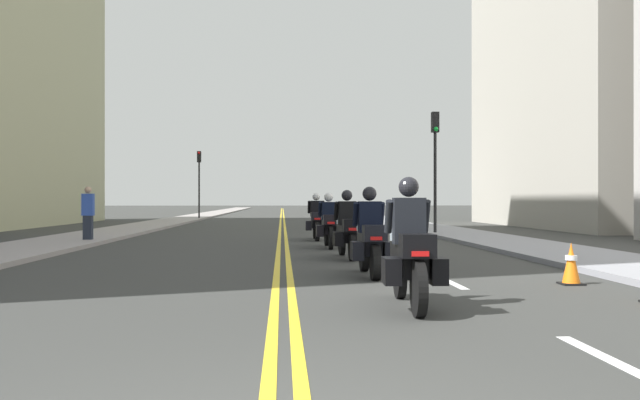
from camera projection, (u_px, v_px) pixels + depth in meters
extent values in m
plane|color=#353633|center=(282.00, 219.00, 51.36)|extent=(264.00, 264.00, 0.00)
cube|color=gray|center=(190.00, 218.00, 50.97)|extent=(2.78, 144.00, 0.12)
cube|color=gray|center=(374.00, 218.00, 51.75)|extent=(2.78, 144.00, 0.12)
cube|color=yellow|center=(281.00, 218.00, 51.36)|extent=(0.12, 132.00, 0.01)
cube|color=yellow|center=(284.00, 218.00, 51.37)|extent=(0.12, 132.00, 0.01)
cube|color=silver|center=(623.00, 366.00, 5.59)|extent=(0.14, 2.40, 0.01)
cube|color=silver|center=(447.00, 280.00, 11.58)|extent=(0.14, 2.40, 0.01)
cube|color=silver|center=(390.00, 253.00, 17.57)|extent=(0.14, 2.40, 0.01)
cube|color=silver|center=(363.00, 240.00, 23.56)|extent=(0.14, 2.40, 0.01)
cube|color=silver|center=(347.00, 232.00, 29.55)|extent=(0.14, 2.40, 0.01)
cube|color=silver|center=(336.00, 226.00, 35.54)|extent=(0.14, 2.40, 0.01)
cube|color=silver|center=(328.00, 223.00, 41.53)|extent=(0.14, 2.40, 0.01)
cube|color=silver|center=(322.00, 220.00, 47.53)|extent=(0.14, 2.40, 0.01)
cube|color=silver|center=(318.00, 218.00, 53.52)|extent=(0.14, 2.40, 0.01)
cube|color=silver|center=(314.00, 216.00, 59.51)|extent=(0.14, 2.40, 0.01)
cube|color=#A5A094|center=(607.00, 78.00, 35.37)|extent=(9.39, 17.58, 15.55)
cylinder|color=black|center=(400.00, 274.00, 9.48)|extent=(0.14, 0.67, 0.67)
cylinder|color=black|center=(419.00, 289.00, 7.92)|extent=(0.14, 0.67, 0.67)
cube|color=silver|center=(400.00, 249.00, 9.48)|extent=(0.15, 0.32, 0.04)
cube|color=black|center=(408.00, 259.00, 8.70)|extent=(0.36, 1.20, 0.40)
cube|color=black|center=(418.00, 246.00, 7.99)|extent=(0.41, 0.37, 0.28)
cube|color=red|center=(420.00, 254.00, 7.80)|extent=(0.20, 0.04, 0.06)
cube|color=black|center=(391.00, 271.00, 8.22)|extent=(0.21, 0.45, 0.32)
cube|color=black|center=(437.00, 271.00, 8.23)|extent=(0.21, 0.45, 0.32)
cube|color=#B2C1CC|center=(403.00, 228.00, 9.20)|extent=(0.36, 0.13, 0.36)
cube|color=black|center=(409.00, 221.00, 8.65)|extent=(0.41, 0.27, 0.59)
cylinder|color=black|center=(389.00, 217.00, 8.79)|extent=(0.11, 0.28, 0.45)
cylinder|color=black|center=(426.00, 217.00, 8.80)|extent=(0.11, 0.28, 0.45)
sphere|color=black|center=(409.00, 187.00, 8.68)|extent=(0.26, 0.26, 0.26)
cylinder|color=black|center=(364.00, 255.00, 13.11)|extent=(0.14, 0.61, 0.61)
cylinder|color=black|center=(375.00, 262.00, 11.60)|extent=(0.14, 0.61, 0.61)
cube|color=silver|center=(364.00, 239.00, 13.11)|extent=(0.14, 0.32, 0.04)
cube|color=black|center=(369.00, 243.00, 12.36)|extent=(0.33, 1.15, 0.40)
cube|color=black|center=(375.00, 233.00, 11.68)|extent=(0.40, 0.36, 0.28)
cube|color=red|center=(376.00, 238.00, 11.49)|extent=(0.20, 0.03, 0.06)
cube|color=black|center=(357.00, 251.00, 11.89)|extent=(0.20, 0.44, 0.32)
cube|color=black|center=(389.00, 251.00, 11.92)|extent=(0.20, 0.44, 0.32)
cube|color=#B2C1CC|center=(366.00, 222.00, 12.84)|extent=(0.36, 0.13, 0.36)
cube|color=black|center=(370.00, 217.00, 12.31)|extent=(0.40, 0.26, 0.57)
cylinder|color=black|center=(356.00, 214.00, 12.44)|extent=(0.10, 0.28, 0.45)
cylinder|color=black|center=(382.00, 214.00, 12.47)|extent=(0.10, 0.28, 0.45)
sphere|color=black|center=(369.00, 194.00, 12.34)|extent=(0.26, 0.26, 0.26)
cylinder|color=black|center=(342.00, 243.00, 16.92)|extent=(0.15, 0.61, 0.61)
cylinder|color=black|center=(352.00, 248.00, 15.29)|extent=(0.15, 0.61, 0.61)
cube|color=silver|center=(342.00, 230.00, 16.92)|extent=(0.16, 0.33, 0.04)
cube|color=black|center=(347.00, 233.00, 16.10)|extent=(0.39, 1.26, 0.40)
cube|color=black|center=(352.00, 225.00, 15.37)|extent=(0.42, 0.38, 0.28)
cube|color=red|center=(353.00, 229.00, 15.18)|extent=(0.20, 0.04, 0.06)
cube|color=black|center=(338.00, 239.00, 15.58)|extent=(0.22, 0.45, 0.32)
cube|color=black|center=(362.00, 239.00, 15.65)|extent=(0.22, 0.45, 0.32)
cube|color=#B2C1CC|center=(344.00, 217.00, 16.63)|extent=(0.37, 0.14, 0.36)
cube|color=black|center=(347.00, 213.00, 16.06)|extent=(0.41, 0.28, 0.57)
cylinder|color=black|center=(336.00, 211.00, 16.18)|extent=(0.12, 0.29, 0.45)
cylinder|color=black|center=(356.00, 211.00, 16.23)|extent=(0.12, 0.29, 0.45)
sphere|color=black|center=(347.00, 195.00, 16.09)|extent=(0.26, 0.26, 0.26)
cylinder|color=black|center=(326.00, 235.00, 20.47)|extent=(0.11, 0.66, 0.66)
cylinder|color=black|center=(331.00, 238.00, 18.90)|extent=(0.11, 0.66, 0.66)
cube|color=silver|center=(326.00, 223.00, 20.47)|extent=(0.14, 0.32, 0.04)
cube|color=black|center=(329.00, 227.00, 19.68)|extent=(0.33, 1.20, 0.40)
cube|color=black|center=(331.00, 220.00, 18.98)|extent=(0.40, 0.36, 0.28)
cube|color=red|center=(331.00, 223.00, 18.79)|extent=(0.20, 0.03, 0.06)
cube|color=black|center=(320.00, 231.00, 19.19)|extent=(0.20, 0.44, 0.32)
cube|color=black|center=(340.00, 231.00, 19.23)|extent=(0.20, 0.44, 0.32)
cube|color=#B2C1CC|center=(327.00, 213.00, 20.19)|extent=(0.36, 0.13, 0.36)
cube|color=black|center=(329.00, 211.00, 19.64)|extent=(0.40, 0.26, 0.52)
cylinder|color=black|center=(320.00, 209.00, 19.77)|extent=(0.10, 0.28, 0.45)
cylinder|color=black|center=(336.00, 209.00, 19.80)|extent=(0.10, 0.28, 0.45)
sphere|color=white|center=(329.00, 197.00, 19.67)|extent=(0.26, 0.26, 0.26)
cylinder|color=black|center=(315.00, 229.00, 24.29)|extent=(0.14, 0.67, 0.67)
cylinder|color=black|center=(317.00, 231.00, 22.73)|extent=(0.14, 0.67, 0.67)
cube|color=silver|center=(315.00, 219.00, 24.29)|extent=(0.14, 0.32, 0.04)
cube|color=black|center=(316.00, 222.00, 23.51)|extent=(0.32, 1.19, 0.40)
cube|color=black|center=(317.00, 216.00, 22.81)|extent=(0.40, 0.36, 0.28)
cube|color=red|center=(317.00, 219.00, 22.62)|extent=(0.20, 0.03, 0.06)
cube|color=black|center=(309.00, 226.00, 23.03)|extent=(0.20, 0.44, 0.32)
cube|color=black|center=(325.00, 226.00, 23.06)|extent=(0.20, 0.44, 0.32)
cube|color=#B2C1CC|center=(315.00, 211.00, 24.01)|extent=(0.36, 0.12, 0.36)
cube|color=black|center=(316.00, 209.00, 23.46)|extent=(0.40, 0.26, 0.55)
cylinder|color=black|center=(309.00, 207.00, 23.60)|extent=(0.10, 0.28, 0.45)
cylinder|color=black|center=(323.00, 207.00, 23.62)|extent=(0.10, 0.28, 0.45)
sphere|color=white|center=(316.00, 197.00, 23.49)|extent=(0.26, 0.26, 0.26)
cube|color=black|center=(571.00, 284.00, 11.01)|extent=(0.36, 0.36, 0.03)
cone|color=orange|center=(571.00, 263.00, 11.01)|extent=(0.29, 0.29, 0.66)
cylinder|color=white|center=(571.00, 258.00, 11.01)|extent=(0.19, 0.19, 0.08)
cylinder|color=black|center=(435.00, 183.00, 26.58)|extent=(0.12, 0.12, 4.10)
cube|color=black|center=(435.00, 122.00, 26.58)|extent=(0.28, 0.28, 0.80)
sphere|color=green|center=(436.00, 129.00, 26.43)|extent=(0.18, 0.18, 0.18)
cylinder|color=black|center=(199.00, 191.00, 48.69)|extent=(0.12, 0.12, 4.17)
cube|color=black|center=(199.00, 157.00, 48.69)|extent=(0.28, 0.28, 0.80)
sphere|color=red|center=(199.00, 153.00, 48.54)|extent=(0.18, 0.18, 0.18)
cube|color=#222935|center=(88.00, 229.00, 21.67)|extent=(0.29, 0.21, 0.89)
cube|color=#3355B7|center=(88.00, 205.00, 21.68)|extent=(0.37, 0.23, 0.70)
sphere|color=tan|center=(88.00, 190.00, 21.68)|extent=(0.22, 0.22, 0.22)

